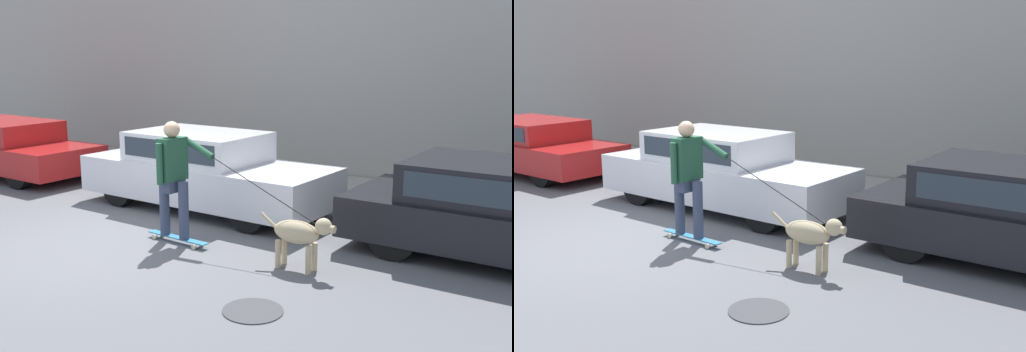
# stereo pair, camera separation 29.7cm
# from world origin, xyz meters

# --- Properties ---
(ground_plane) EXTENTS (36.00, 36.00, 0.00)m
(ground_plane) POSITION_xyz_m (0.00, 0.00, 0.00)
(ground_plane) COLOR slate
(back_wall) EXTENTS (32.00, 0.30, 5.59)m
(back_wall) POSITION_xyz_m (0.00, 5.78, 2.79)
(back_wall) COLOR #ADA89E
(back_wall) RESTS_ON ground_plane
(sidewalk_curb) EXTENTS (30.00, 2.21, 0.13)m
(sidewalk_curb) POSITION_xyz_m (0.00, 4.51, 0.06)
(sidewalk_curb) COLOR #A39E93
(sidewalk_curb) RESTS_ON ground_plane
(parked_car_0) EXTENTS (4.34, 1.82, 1.16)m
(parked_car_0) POSITION_xyz_m (-5.34, 2.36, 0.58)
(parked_car_0) COLOR black
(parked_car_0) RESTS_ON ground_plane
(parked_car_1) EXTENTS (4.42, 1.82, 1.28)m
(parked_car_1) POSITION_xyz_m (-0.09, 2.36, 0.62)
(parked_car_1) COLOR black
(parked_car_1) RESTS_ON ground_plane
(parked_car_2) EXTENTS (4.18, 1.89, 1.23)m
(parked_car_2) POSITION_xyz_m (4.71, 2.36, 0.61)
(parked_car_2) COLOR black
(parked_car_2) RESTS_ON ground_plane
(dog) EXTENTS (1.03, 0.29, 0.69)m
(dog) POSITION_xyz_m (2.65, 0.65, 0.45)
(dog) COLOR tan
(dog) RESTS_ON ground_plane
(skateboarder) EXTENTS (2.75, 0.57, 1.68)m
(skateboarder) POSITION_xyz_m (0.70, 0.66, 0.96)
(skateboarder) COLOR beige
(skateboarder) RESTS_ON ground_plane
(manhole_cover) EXTENTS (0.63, 0.63, 0.01)m
(manhole_cover) POSITION_xyz_m (2.82, -0.65, 0.01)
(manhole_cover) COLOR #38383D
(manhole_cover) RESTS_ON ground_plane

